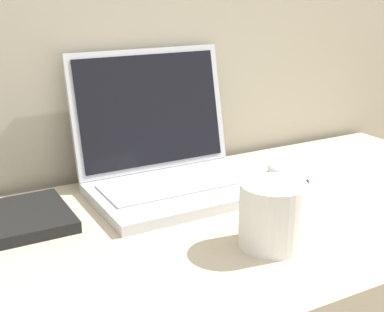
{
  "coord_description": "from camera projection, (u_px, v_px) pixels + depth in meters",
  "views": [
    {
      "loc": [
        -0.51,
        -0.43,
        1.12
      ],
      "look_at": [
        -0.07,
        0.37,
        0.82
      ],
      "focal_mm": 50.0,
      "sensor_mm": 36.0,
      "label": 1
    }
  ],
  "objects": [
    {
      "name": "computer_mouse",
      "position": [
        287.0,
        173.0,
        1.1
      ],
      "size": [
        0.07,
        0.11,
        0.03
      ],
      "color": "black",
      "rests_on": "desk"
    },
    {
      "name": "drink_cup",
      "position": [
        273.0,
        214.0,
        0.81
      ],
      "size": [
        0.1,
        0.1,
        0.1
      ],
      "color": "white",
      "rests_on": "desk"
    },
    {
      "name": "laptop",
      "position": [
        169.0,
        157.0,
        1.04
      ],
      "size": [
        0.33,
        0.28,
        0.26
      ],
      "color": "silver",
      "rests_on": "desk"
    }
  ]
}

